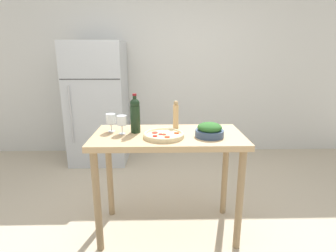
{
  "coord_description": "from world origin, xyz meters",
  "views": [
    {
      "loc": [
        -0.05,
        -2.05,
        1.51
      ],
      "look_at": [
        0.0,
        0.03,
        0.95
      ],
      "focal_mm": 28.0,
      "sensor_mm": 36.0,
      "label": 1
    }
  ],
  "objects_px": {
    "wine_bottle": "(135,115)",
    "wine_glass_near": "(122,121)",
    "refrigerator": "(98,104)",
    "wine_glass_far": "(111,119)",
    "pepper_mill": "(176,115)",
    "salad_bowl": "(210,130)",
    "homemade_pizza": "(164,135)"
  },
  "relations": [
    {
      "from": "pepper_mill",
      "to": "salad_bowl",
      "type": "distance_m",
      "value": 0.36
    },
    {
      "from": "homemade_pizza",
      "to": "refrigerator",
      "type": "bearing_deg",
      "value": 117.76
    },
    {
      "from": "salad_bowl",
      "to": "pepper_mill",
      "type": "bearing_deg",
      "value": 135.71
    },
    {
      "from": "wine_glass_far",
      "to": "pepper_mill",
      "type": "distance_m",
      "value": 0.55
    },
    {
      "from": "wine_bottle",
      "to": "pepper_mill",
      "type": "relative_size",
      "value": 1.31
    },
    {
      "from": "homemade_pizza",
      "to": "pepper_mill",
      "type": "bearing_deg",
      "value": 67.47
    },
    {
      "from": "wine_bottle",
      "to": "wine_glass_near",
      "type": "relative_size",
      "value": 2.13
    },
    {
      "from": "wine_glass_near",
      "to": "wine_glass_far",
      "type": "xyz_separation_m",
      "value": [
        -0.1,
        0.07,
        0.0
      ]
    },
    {
      "from": "pepper_mill",
      "to": "homemade_pizza",
      "type": "distance_m",
      "value": 0.3
    },
    {
      "from": "wine_glass_far",
      "to": "homemade_pizza",
      "type": "xyz_separation_m",
      "value": [
        0.44,
        -0.17,
        -0.09
      ]
    },
    {
      "from": "wine_glass_near",
      "to": "pepper_mill",
      "type": "distance_m",
      "value": 0.47
    },
    {
      "from": "refrigerator",
      "to": "wine_glass_far",
      "type": "distance_m",
      "value": 1.67
    },
    {
      "from": "wine_glass_near",
      "to": "salad_bowl",
      "type": "height_order",
      "value": "wine_glass_near"
    },
    {
      "from": "wine_glass_near",
      "to": "wine_bottle",
      "type": "bearing_deg",
      "value": 20.69
    },
    {
      "from": "wine_bottle",
      "to": "wine_glass_near",
      "type": "height_order",
      "value": "wine_bottle"
    },
    {
      "from": "homemade_pizza",
      "to": "wine_glass_far",
      "type": "bearing_deg",
      "value": 158.52
    },
    {
      "from": "wine_glass_near",
      "to": "homemade_pizza",
      "type": "relative_size",
      "value": 0.48
    },
    {
      "from": "wine_bottle",
      "to": "refrigerator",
      "type": "bearing_deg",
      "value": 113.21
    },
    {
      "from": "refrigerator",
      "to": "wine_glass_near",
      "type": "distance_m",
      "value": 1.77
    },
    {
      "from": "wine_glass_far",
      "to": "pepper_mill",
      "type": "relative_size",
      "value": 0.62
    },
    {
      "from": "refrigerator",
      "to": "salad_bowl",
      "type": "distance_m",
      "value": 2.18
    },
    {
      "from": "wine_glass_far",
      "to": "homemade_pizza",
      "type": "distance_m",
      "value": 0.48
    },
    {
      "from": "refrigerator",
      "to": "wine_bottle",
      "type": "distance_m",
      "value": 1.78
    },
    {
      "from": "salad_bowl",
      "to": "homemade_pizza",
      "type": "xyz_separation_m",
      "value": [
        -0.36,
        -0.01,
        -0.03
      ]
    },
    {
      "from": "refrigerator",
      "to": "salad_bowl",
      "type": "bearing_deg",
      "value": -53.72
    },
    {
      "from": "wine_glass_near",
      "to": "pepper_mill",
      "type": "height_order",
      "value": "pepper_mill"
    },
    {
      "from": "pepper_mill",
      "to": "wine_glass_near",
      "type": "bearing_deg",
      "value": -161.05
    },
    {
      "from": "wine_glass_far",
      "to": "salad_bowl",
      "type": "xyz_separation_m",
      "value": [
        0.8,
        -0.16,
        -0.06
      ]
    },
    {
      "from": "pepper_mill",
      "to": "salad_bowl",
      "type": "xyz_separation_m",
      "value": [
        0.25,
        -0.25,
        -0.07
      ]
    },
    {
      "from": "homemade_pizza",
      "to": "wine_glass_near",
      "type": "bearing_deg",
      "value": 162.98
    },
    {
      "from": "wine_glass_near",
      "to": "wine_glass_far",
      "type": "relative_size",
      "value": 1.0
    },
    {
      "from": "refrigerator",
      "to": "wine_glass_near",
      "type": "xyz_separation_m",
      "value": [
        0.59,
        -1.66,
        0.15
      ]
    }
  ]
}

